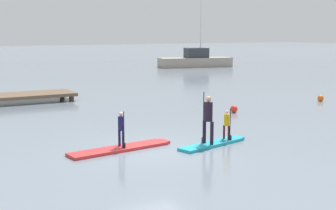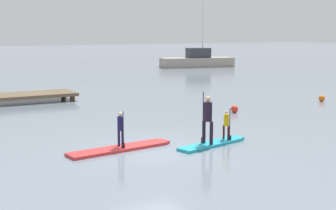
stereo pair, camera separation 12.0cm
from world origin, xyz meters
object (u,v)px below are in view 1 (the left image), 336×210
at_px(paddler_child_solo, 121,127).
at_px(paddleboard_far, 213,144).
at_px(mooring_buoy_near, 321,98).
at_px(mooring_buoy_mid, 234,109).
at_px(paddler_child_front, 227,123).
at_px(paddler_adult, 208,116).
at_px(motor_boat_small_navy, 195,61).
at_px(paddleboard_near, 121,148).

bearing_deg(paddler_child_solo, paddleboard_far, -17.45).
xyz_separation_m(mooring_buoy_near, mooring_buoy_mid, (-6.66, -0.63, 0.00)).
bearing_deg(paddler_child_front, paddler_adult, -167.04).
bearing_deg(motor_boat_small_navy, paddleboard_far, -121.76).
height_order(mooring_buoy_near, mooring_buoy_mid, mooring_buoy_mid).
height_order(paddleboard_near, paddler_child_front, paddler_child_front).
xyz_separation_m(paddleboard_near, mooring_buoy_near, (14.54, 4.72, 0.13)).
bearing_deg(motor_boat_small_navy, mooring_buoy_mid, -119.14).
xyz_separation_m(paddleboard_far, motor_boat_small_navy, (19.49, 31.48, 0.67)).
height_order(paddler_child_front, motor_boat_small_navy, motor_boat_small_navy).
xyz_separation_m(paddleboard_far, mooring_buoy_mid, (4.77, 5.07, 0.13)).
distance_m(paddleboard_near, motor_boat_small_navy, 37.97).
xyz_separation_m(paddleboard_far, paddler_adult, (-0.28, -0.06, 1.01)).
bearing_deg(paddleboard_far, mooring_buoy_near, 26.52).
distance_m(paddleboard_near, paddler_adult, 3.18).
bearing_deg(paddler_adult, paddler_child_front, 12.96).
distance_m(paddleboard_near, paddler_child_solo, 0.73).
relative_size(paddleboard_far, mooring_buoy_mid, 8.41).
xyz_separation_m(paddleboard_far, paddler_child_front, (0.69, 0.16, 0.64)).
height_order(paddleboard_far, mooring_buoy_near, mooring_buoy_near).
height_order(paddler_child_front, mooring_buoy_mid, paddler_child_front).
relative_size(paddleboard_far, mooring_buoy_near, 8.47).
height_order(paddleboard_near, mooring_buoy_mid, mooring_buoy_mid).
xyz_separation_m(paddleboard_near, paddler_child_front, (3.80, -0.82, 0.64)).
bearing_deg(paddleboard_far, paddler_child_solo, 162.55).
bearing_deg(paddler_child_front, paddler_child_solo, 167.88).
relative_size(paddleboard_near, paddler_adult, 2.12).
bearing_deg(paddler_child_front, mooring_buoy_mid, 50.31).
xyz_separation_m(paddler_adult, mooring_buoy_near, (11.71, 5.77, -0.88)).
relative_size(paddler_child_solo, paddler_child_front, 1.08).
relative_size(paddleboard_near, mooring_buoy_mid, 10.50).
distance_m(paddler_child_front, motor_boat_small_navy, 36.53).
bearing_deg(paddleboard_far, motor_boat_small_navy, 58.24).
distance_m(paddler_child_front, mooring_buoy_near, 12.10).
distance_m(paddleboard_far, motor_boat_small_navy, 37.03).
xyz_separation_m(motor_boat_small_navy, mooring_buoy_mid, (-14.72, -26.41, -0.54)).
bearing_deg(mooring_buoy_mid, motor_boat_small_navy, 60.86).
height_order(paddleboard_near, motor_boat_small_navy, motor_boat_small_navy).
xyz_separation_m(paddler_adult, mooring_buoy_mid, (5.05, 5.14, -0.88)).
bearing_deg(paddleboard_near, paddler_child_solo, -26.99).
bearing_deg(paddler_child_front, motor_boat_small_navy, 59.03).
relative_size(paddler_child_solo, mooring_buoy_mid, 3.42).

